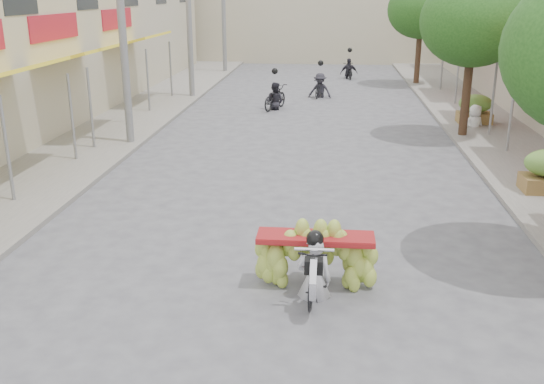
{
  "coord_description": "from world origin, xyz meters",
  "views": [
    {
      "loc": [
        0.92,
        -6.43,
        4.73
      ],
      "look_at": [
        -0.11,
        4.39,
        1.1
      ],
      "focal_mm": 40.0,
      "sensor_mm": 36.0,
      "label": 1
    }
  ],
  "objects": [
    {
      "name": "sidewalk_left",
      "position": [
        -7.0,
        15.0,
        0.06
      ],
      "size": [
        4.0,
        60.0,
        0.12
      ],
      "primitive_type": "cube",
      "color": "gray",
      "rests_on": "ground"
    },
    {
      "name": "utility_pole_back",
      "position": [
        -5.4,
        30.0,
        4.03
      ],
      "size": [
        0.6,
        0.24,
        8.0
      ],
      "color": "slate",
      "rests_on": "ground"
    },
    {
      "name": "street_tree_mid",
      "position": [
        5.4,
        14.0,
        3.78
      ],
      "size": [
        3.4,
        3.4,
        5.25
      ],
      "color": "#3A2719",
      "rests_on": "ground"
    },
    {
      "name": "ground",
      "position": [
        0.0,
        0.0,
        0.0
      ],
      "size": [
        120.0,
        120.0,
        0.0
      ],
      "primitive_type": "plane",
      "color": "#58585D",
      "rests_on": "ground"
    },
    {
      "name": "street_tree_far",
      "position": [
        5.4,
        26.0,
        3.78
      ],
      "size": [
        3.4,
        3.4,
        5.25
      ],
      "color": "#3A2719",
      "rests_on": "ground"
    },
    {
      "name": "bg_motorbike_b",
      "position": [
        0.46,
        21.65,
        0.88
      ],
      "size": [
        1.16,
        1.56,
        1.95
      ],
      "color": "black",
      "rests_on": "ground"
    },
    {
      "name": "banana_motorbike",
      "position": [
        0.76,
        2.55,
        0.67
      ],
      "size": [
        2.2,
        1.81,
        1.95
      ],
      "color": "black",
      "rests_on": "ground"
    },
    {
      "name": "utility_pole_mid",
      "position": [
        -5.4,
        12.0,
        4.03
      ],
      "size": [
        0.6,
        0.24,
        8.0
      ],
      "color": "slate",
      "rests_on": "ground"
    },
    {
      "name": "far_building",
      "position": [
        0.0,
        38.0,
        3.5
      ],
      "size": [
        20.0,
        6.0,
        7.0
      ],
      "primitive_type": "cube",
      "color": "#B9B092",
      "rests_on": "ground"
    },
    {
      "name": "produce_crate_far",
      "position": [
        6.2,
        16.0,
        0.71
      ],
      "size": [
        1.2,
        0.88,
        1.16
      ],
      "color": "brown",
      "rests_on": "ground"
    },
    {
      "name": "sidewalk_right",
      "position": [
        7.0,
        15.0,
        0.06
      ],
      "size": [
        4.0,
        60.0,
        0.12
      ],
      "primitive_type": "cube",
      "color": "gray",
      "rests_on": "ground"
    },
    {
      "name": "pedestrian",
      "position": [
        6.08,
        15.34,
        0.9
      ],
      "size": [
        0.89,
        0.75,
        1.56
      ],
      "rotation": [
        0.0,
        0.0,
        3.61
      ],
      "color": "white",
      "rests_on": "ground"
    },
    {
      "name": "bg_motorbike_a",
      "position": [
        -1.35,
        18.56,
        0.73
      ],
      "size": [
        1.23,
        1.89,
        1.95
      ],
      "color": "black",
      "rests_on": "ground"
    },
    {
      "name": "bg_motorbike_c",
      "position": [
        1.96,
        28.14,
        0.83
      ],
      "size": [
        1.03,
        1.52,
        1.95
      ],
      "color": "black",
      "rests_on": "ground"
    },
    {
      "name": "utility_pole_far",
      "position": [
        -5.4,
        21.0,
        4.03
      ],
      "size": [
        0.6,
        0.24,
        8.0
      ],
      "color": "slate",
      "rests_on": "ground"
    }
  ]
}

